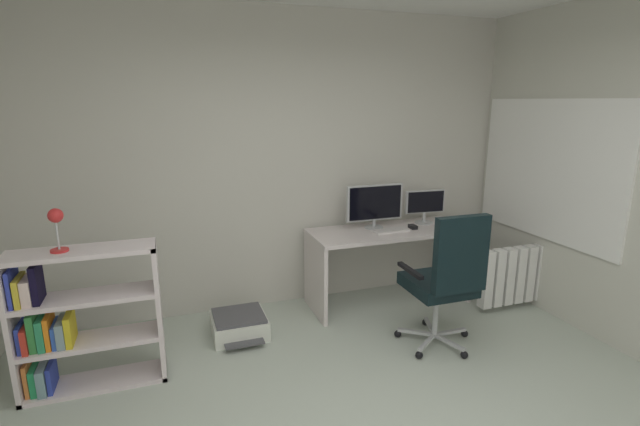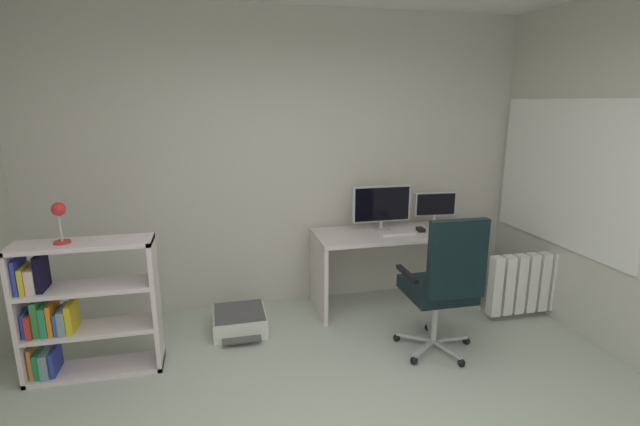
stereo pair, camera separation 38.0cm
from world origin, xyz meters
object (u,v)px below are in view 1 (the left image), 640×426
office_chair (446,276)px  desk_lamp (56,223)px  keyboard (391,231)px  bookshelf (73,323)px  computer_mouse (413,227)px  printer (239,325)px  desk (389,249)px  monitor_secondary (425,204)px  monitor_main (375,204)px  radiator (528,273)px

office_chair → desk_lamp: desk_lamp is taller
keyboard → office_chair: bearing=-90.3°
bookshelf → desk_lamp: (-0.02, -0.00, 0.71)m
computer_mouse → printer: 1.86m
desk → monitor_secondary: size_ratio=3.74×
desk → computer_mouse: computer_mouse is taller
office_chair → monitor_main: bearing=96.3°
bookshelf → office_chair: bearing=-8.5°
radiator → desk_lamp: bearing=-179.5°
computer_mouse → bookshelf: (-2.90, -0.51, -0.28)m
desk → desk_lamp: bearing=-168.3°
monitor_main → radiator: (1.35, -0.62, -0.66)m
computer_mouse → keyboard: bearing=-169.7°
office_chair → printer: office_chair is taller
desk → printer: (-1.51, -0.18, -0.47)m
keyboard → office_chair: 0.89m
radiator → printer: bearing=172.9°
office_chair → printer: 1.77m
keyboard → computer_mouse: size_ratio=3.40×
desk → monitor_main: 0.46m
desk_lamp → printer: bearing=17.5°
monitor_secondary → printer: (-1.94, -0.28, -0.86)m
keyboard → radiator: size_ratio=0.32×
office_chair → printer: (-1.50, 0.77, -0.54)m
radiator → office_chair: bearing=-160.9°
keyboard → monitor_main: bearing=117.3°
keyboard → office_chair: (0.02, -0.88, -0.13)m
computer_mouse → bookshelf: 2.96m
bookshelf → keyboard: bearing=10.3°
keyboard → computer_mouse: computer_mouse is taller
computer_mouse → printer: (-1.73, -0.14, -0.68)m
bookshelf → monitor_secondary: bearing=11.9°
radiator → computer_mouse: bearing=154.6°
desk_lamp → keyboard: bearing=10.2°
desk_lamp → radiator: size_ratio=0.27×
computer_mouse → monitor_secondary: bearing=37.7°
monitor_main → desk_lamp: 2.66m
computer_mouse → office_chair: bearing=-100.6°
monitor_secondary → keyboard: 0.53m
desk → radiator: (1.23, -0.53, -0.22)m
monitor_secondary → desk_lamp: bearing=-168.2°
monitor_main → monitor_secondary: 0.56m
desk → printer: desk is taller
desk_lamp → bookshelf: bearing=1.1°
monitor_secondary → desk: bearing=-167.5°
monitor_secondary → keyboard: (-0.46, -0.17, -0.19)m
radiator → bookshelf: bearing=-179.5°
keyboard → office_chair: size_ratio=0.30×
desk_lamp → monitor_main: bearing=14.3°
monitor_secondary → office_chair: 1.19m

